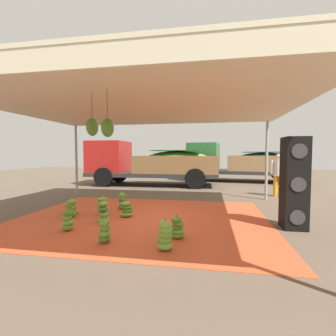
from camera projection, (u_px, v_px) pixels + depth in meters
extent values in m
plane|color=brown|center=(163.00, 198.00, 9.22)|extent=(40.00, 40.00, 0.00)
cube|color=#D1512D|center=(142.00, 218.00, 6.27)|extent=(6.43, 5.12, 0.01)
cylinder|color=#9EA0A5|center=(76.00, 160.00, 10.09)|extent=(0.10, 0.10, 2.89)
cylinder|color=#9EA0A5|center=(267.00, 161.00, 8.78)|extent=(0.10, 0.10, 2.89)
cube|color=beige|center=(141.00, 105.00, 6.11)|extent=(8.00, 7.00, 0.06)
cube|color=beige|center=(54.00, 58.00, 2.71)|extent=(8.00, 0.04, 0.28)
cylinder|color=#4C422D|center=(107.00, 103.00, 4.53)|extent=(0.01, 0.01, 0.51)
ellipsoid|color=#477523|center=(108.00, 128.00, 4.55)|extent=(0.24, 0.24, 0.36)
cylinder|color=#4C422D|center=(92.00, 105.00, 4.80)|extent=(0.01, 0.01, 0.47)
ellipsoid|color=#477523|center=(92.00, 127.00, 4.83)|extent=(0.24, 0.24, 0.36)
ellipsoid|color=#6B9E38|center=(73.00, 212.00, 6.68)|extent=(0.25, 0.25, 0.12)
ellipsoid|color=#477523|center=(72.00, 209.00, 6.64)|extent=(0.29, 0.29, 0.12)
ellipsoid|color=#518428|center=(71.00, 205.00, 6.63)|extent=(0.27, 0.27, 0.12)
ellipsoid|color=#60932D|center=(72.00, 201.00, 6.64)|extent=(0.26, 0.26, 0.12)
cylinder|color=olive|center=(72.00, 199.00, 6.64)|extent=(0.04, 0.04, 0.12)
ellipsoid|color=#75A83D|center=(126.00, 214.00, 6.41)|extent=(0.47, 0.47, 0.14)
ellipsoid|color=#518428|center=(127.00, 210.00, 6.43)|extent=(0.44, 0.44, 0.14)
ellipsoid|color=#518428|center=(126.00, 207.00, 6.42)|extent=(0.39, 0.39, 0.14)
ellipsoid|color=#60932D|center=(126.00, 204.00, 6.39)|extent=(0.39, 0.39, 0.14)
cylinder|color=olive|center=(126.00, 201.00, 6.40)|extent=(0.04, 0.04, 0.12)
ellipsoid|color=#60932D|center=(68.00, 227.00, 5.23)|extent=(0.33, 0.33, 0.17)
ellipsoid|color=#6B9E38|center=(69.00, 222.00, 5.20)|extent=(0.33, 0.33, 0.17)
ellipsoid|color=#60932D|center=(67.00, 218.00, 5.17)|extent=(0.28, 0.28, 0.17)
ellipsoid|color=#477523|center=(68.00, 213.00, 5.16)|extent=(0.23, 0.23, 0.17)
cylinder|color=olive|center=(67.00, 210.00, 5.18)|extent=(0.04, 0.04, 0.12)
ellipsoid|color=#518428|center=(178.00, 235.00, 4.75)|extent=(0.27, 0.27, 0.12)
ellipsoid|color=#6B9E38|center=(178.00, 231.00, 4.77)|extent=(0.34, 0.34, 0.12)
ellipsoid|color=#477523|center=(177.00, 227.00, 4.77)|extent=(0.30, 0.30, 0.12)
ellipsoid|color=#518428|center=(178.00, 224.00, 4.75)|extent=(0.25, 0.25, 0.12)
ellipsoid|color=#518428|center=(176.00, 220.00, 4.74)|extent=(0.27, 0.27, 0.12)
cylinder|color=olive|center=(177.00, 217.00, 4.73)|extent=(0.04, 0.04, 0.12)
ellipsoid|color=#75A83D|center=(103.00, 219.00, 5.89)|extent=(0.38, 0.38, 0.13)
ellipsoid|color=#6B9E38|center=(104.00, 214.00, 5.89)|extent=(0.32, 0.32, 0.13)
ellipsoid|color=#477523|center=(103.00, 209.00, 5.87)|extent=(0.31, 0.31, 0.13)
ellipsoid|color=#6B9E38|center=(103.00, 204.00, 5.86)|extent=(0.31, 0.31, 0.13)
cylinder|color=olive|center=(104.00, 201.00, 5.87)|extent=(0.04, 0.04, 0.12)
ellipsoid|color=#477523|center=(104.00, 239.00, 4.52)|extent=(0.33, 0.33, 0.14)
ellipsoid|color=#60932D|center=(104.00, 234.00, 4.49)|extent=(0.30, 0.30, 0.14)
ellipsoid|color=#518428|center=(105.00, 228.00, 4.51)|extent=(0.28, 0.28, 0.14)
ellipsoid|color=#60932D|center=(104.00, 223.00, 4.50)|extent=(0.20, 0.20, 0.14)
cylinder|color=olive|center=(104.00, 220.00, 4.50)|extent=(0.04, 0.04, 0.12)
ellipsoid|color=#518428|center=(71.00, 214.00, 6.33)|extent=(0.36, 0.36, 0.16)
ellipsoid|color=#6B9E38|center=(70.00, 211.00, 6.33)|extent=(0.28, 0.28, 0.16)
ellipsoid|color=#518428|center=(72.00, 208.00, 6.36)|extent=(0.34, 0.34, 0.16)
ellipsoid|color=#60932D|center=(70.00, 205.00, 6.33)|extent=(0.27, 0.27, 0.16)
ellipsoid|color=#6B9E38|center=(71.00, 202.00, 6.32)|extent=(0.31, 0.31, 0.16)
cylinder|color=olive|center=(71.00, 200.00, 6.34)|extent=(0.04, 0.04, 0.12)
ellipsoid|color=#6B9E38|center=(165.00, 246.00, 4.17)|extent=(0.38, 0.38, 0.15)
ellipsoid|color=#60932D|center=(164.00, 240.00, 4.21)|extent=(0.35, 0.35, 0.15)
ellipsoid|color=#60932D|center=(165.00, 235.00, 4.20)|extent=(0.34, 0.34, 0.15)
ellipsoid|color=#6B9E38|center=(166.00, 230.00, 4.19)|extent=(0.25, 0.25, 0.15)
ellipsoid|color=#75A83D|center=(165.00, 224.00, 4.20)|extent=(0.29, 0.29, 0.15)
cylinder|color=olive|center=(165.00, 221.00, 4.17)|extent=(0.04, 0.04, 0.12)
ellipsoid|color=#477523|center=(123.00, 207.00, 7.23)|extent=(0.31, 0.31, 0.16)
ellipsoid|color=#75A83D|center=(123.00, 203.00, 7.27)|extent=(0.32, 0.32, 0.16)
ellipsoid|color=#518428|center=(122.00, 199.00, 7.23)|extent=(0.24, 0.24, 0.16)
ellipsoid|color=#60932D|center=(122.00, 195.00, 7.23)|extent=(0.29, 0.29, 0.16)
cylinder|color=olive|center=(122.00, 193.00, 7.22)|extent=(0.04, 0.04, 0.12)
ellipsoid|color=#477523|center=(104.00, 212.00, 6.62)|extent=(0.42, 0.42, 0.13)
ellipsoid|color=#6B9E38|center=(103.00, 208.00, 6.62)|extent=(0.41, 0.41, 0.13)
ellipsoid|color=#6B9E38|center=(102.00, 204.00, 6.59)|extent=(0.36, 0.36, 0.13)
ellipsoid|color=#60932D|center=(102.00, 199.00, 6.59)|extent=(0.37, 0.37, 0.13)
cylinder|color=olive|center=(103.00, 197.00, 6.58)|extent=(0.04, 0.04, 0.12)
cube|color=#2D2D2D|center=(153.00, 174.00, 13.09)|extent=(6.97, 2.41, 0.20)
cube|color=red|center=(109.00, 157.00, 13.45)|extent=(1.96, 2.18, 1.70)
cube|color=#232D38|center=(93.00, 151.00, 13.59)|extent=(0.04, 1.88, 0.75)
cube|color=olive|center=(174.00, 165.00, 11.72)|extent=(4.31, 0.11, 0.90)
cube|color=olive|center=(179.00, 163.00, 13.96)|extent=(4.31, 0.11, 0.90)
cube|color=olive|center=(217.00, 165.00, 12.49)|extent=(0.10, 2.35, 0.90)
ellipsoid|color=#6B9E38|center=(177.00, 162.00, 12.83)|extent=(3.81, 2.01, 1.16)
cube|color=#237533|center=(177.00, 151.00, 12.80)|extent=(2.60, 1.81, 0.04)
cylinder|color=black|center=(104.00, 177.00, 12.42)|extent=(1.00, 0.29, 1.00)
cylinder|color=black|center=(119.00, 174.00, 14.54)|extent=(1.00, 0.29, 1.00)
cylinder|color=black|center=(195.00, 179.00, 11.64)|extent=(1.00, 0.29, 1.00)
cylinder|color=black|center=(197.00, 175.00, 13.76)|extent=(1.00, 0.29, 1.00)
cube|color=#2D2D2D|center=(242.00, 172.00, 14.89)|extent=(6.91, 3.29, 0.20)
cube|color=#2D6B33|center=(204.00, 156.00, 15.57)|extent=(2.15, 2.44, 1.70)
cube|color=#232D38|center=(190.00, 151.00, 15.84)|extent=(0.29, 1.90, 0.75)
cube|color=#99754C|center=(265.00, 164.00, 13.37)|extent=(4.09, 0.65, 0.90)
cube|color=#99754C|center=(263.00, 163.00, 15.57)|extent=(4.09, 0.65, 0.90)
cube|color=#99754C|center=(301.00, 164.00, 13.85)|extent=(0.41, 2.38, 0.90)
ellipsoid|color=#60932D|center=(264.00, 162.00, 14.46)|extent=(3.87, 2.49, 1.10)
cube|color=#19569E|center=(264.00, 152.00, 14.43)|extent=(2.70, 2.14, 0.04)
cylinder|color=black|center=(203.00, 174.00, 14.55)|extent=(1.03, 0.42, 1.00)
cylinder|color=black|center=(208.00, 171.00, 16.63)|extent=(1.03, 0.42, 1.00)
cylinder|color=black|center=(284.00, 176.00, 13.16)|extent=(1.03, 0.42, 1.00)
cylinder|color=black|center=(279.00, 173.00, 15.24)|extent=(1.03, 0.42, 1.00)
cylinder|color=orange|center=(275.00, 186.00, 9.56)|extent=(0.15, 0.15, 0.82)
cylinder|color=orange|center=(280.00, 186.00, 9.52)|extent=(0.15, 0.15, 0.82)
cylinder|color=silver|center=(278.00, 168.00, 9.50)|extent=(0.38, 0.38, 0.62)
cylinder|color=silver|center=(272.00, 167.00, 9.54)|extent=(0.12, 0.12, 0.55)
cylinder|color=silver|center=(285.00, 167.00, 9.45)|extent=(0.12, 0.12, 0.55)
sphere|color=tan|center=(279.00, 157.00, 9.47)|extent=(0.22, 0.22, 0.22)
cube|color=black|center=(293.00, 215.00, 5.40)|extent=(0.51, 0.51, 0.63)
cylinder|color=#383838|center=(297.00, 218.00, 5.14)|extent=(0.32, 0.03, 0.32)
cube|color=black|center=(294.00, 183.00, 5.36)|extent=(0.51, 0.51, 0.80)
cylinder|color=#383838|center=(298.00, 185.00, 5.10)|extent=(0.32, 0.03, 0.32)
cube|color=black|center=(295.00, 151.00, 5.32)|extent=(0.51, 0.51, 0.63)
cylinder|color=#383838|center=(299.00, 151.00, 5.06)|extent=(0.32, 0.03, 0.32)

